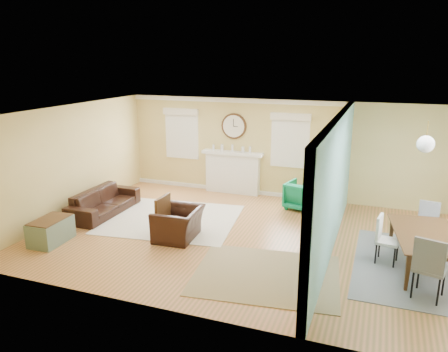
{
  "coord_description": "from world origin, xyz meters",
  "views": [
    {
      "loc": [
        2.3,
        -8.1,
        3.63
      ],
      "look_at": [
        -0.8,
        0.3,
        1.2
      ],
      "focal_mm": 35.0,
      "sensor_mm": 36.0,
      "label": 1
    }
  ],
  "objects_px": {
    "sofa": "(104,202)",
    "credenza": "(322,202)",
    "green_chair": "(302,195)",
    "dining_table": "(427,252)",
    "eames_chair": "(179,224)"
  },
  "relations": [
    {
      "from": "sofa",
      "to": "dining_table",
      "type": "distance_m",
      "value": 7.07
    },
    {
      "from": "eames_chair",
      "to": "dining_table",
      "type": "height_order",
      "value": "dining_table"
    },
    {
      "from": "green_chair",
      "to": "credenza",
      "type": "distance_m",
      "value": 0.76
    },
    {
      "from": "dining_table",
      "to": "sofa",
      "type": "bearing_deg",
      "value": 78.17
    },
    {
      "from": "eames_chair",
      "to": "dining_table",
      "type": "bearing_deg",
      "value": 89.49
    },
    {
      "from": "credenza",
      "to": "dining_table",
      "type": "height_order",
      "value": "credenza"
    },
    {
      "from": "dining_table",
      "to": "credenza",
      "type": "bearing_deg",
      "value": 38.97
    },
    {
      "from": "eames_chair",
      "to": "credenza",
      "type": "distance_m",
      "value": 3.43
    },
    {
      "from": "eames_chair",
      "to": "green_chair",
      "type": "bearing_deg",
      "value": 139.43
    },
    {
      "from": "eames_chair",
      "to": "credenza",
      "type": "height_order",
      "value": "credenza"
    },
    {
      "from": "eames_chair",
      "to": "green_chair",
      "type": "distance_m",
      "value": 3.42
    },
    {
      "from": "credenza",
      "to": "dining_table",
      "type": "relative_size",
      "value": 0.81
    },
    {
      "from": "green_chair",
      "to": "dining_table",
      "type": "height_order",
      "value": "green_chair"
    },
    {
      "from": "sofa",
      "to": "credenza",
      "type": "relative_size",
      "value": 1.31
    },
    {
      "from": "credenza",
      "to": "green_chair",
      "type": "bearing_deg",
      "value": 137.46
    }
  ]
}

